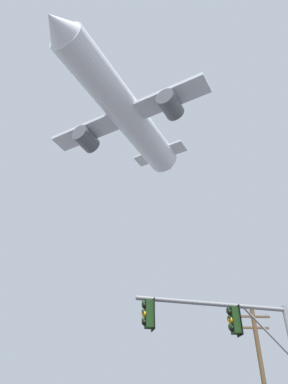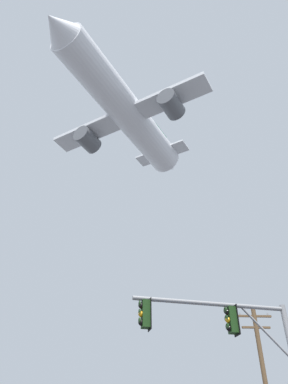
% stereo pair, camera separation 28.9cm
% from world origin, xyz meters
% --- Properties ---
extents(signal_pole_near, '(5.70, 1.22, 5.50)m').
position_xyz_m(signal_pole_near, '(3.92, 8.36, 4.16)').
color(signal_pole_near, gray).
rests_on(signal_pole_near, ground).
extents(utility_pole, '(2.20, 0.28, 8.56)m').
position_xyz_m(utility_pole, '(8.38, 18.85, 4.57)').
color(utility_pole, brown).
rests_on(utility_pole, ground).
extents(airplane, '(19.08, 24.72, 7.43)m').
position_xyz_m(airplane, '(-0.65, 26.34, 34.62)').
color(airplane, white).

